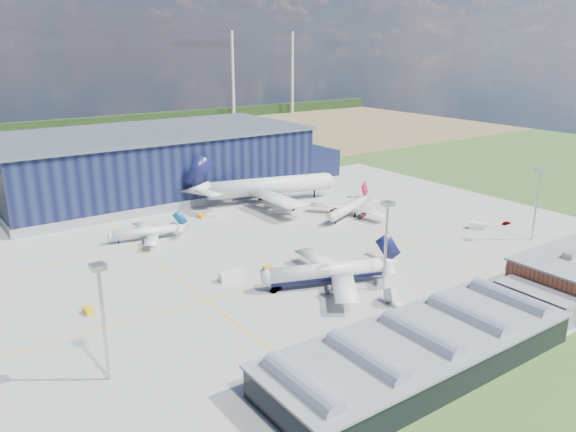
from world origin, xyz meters
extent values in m
plane|color=#355A22|center=(0.00, 0.00, 0.00)|extent=(600.00, 600.00, 0.00)
cube|color=#979792|center=(0.00, 10.00, 0.03)|extent=(220.00, 160.00, 0.06)
cube|color=yellow|center=(0.00, -10.00, 0.07)|extent=(180.00, 0.40, 0.02)
cube|color=yellow|center=(0.00, 35.00, 0.07)|extent=(180.00, 0.40, 0.02)
cube|color=yellow|center=(-30.00, 10.00, 0.07)|extent=(0.40, 120.00, 0.02)
cube|color=yellow|center=(40.00, 10.00, 0.07)|extent=(0.40, 120.00, 0.02)
cube|color=olive|center=(0.00, 220.00, 0.00)|extent=(600.00, 220.00, 0.01)
cube|color=black|center=(0.00, 300.00, 4.00)|extent=(600.00, 8.00, 8.00)
cylinder|color=silver|center=(150.00, 290.00, 35.00)|extent=(2.40, 2.40, 70.00)
cylinder|color=silver|center=(210.00, 290.00, 35.00)|extent=(2.40, 2.40, 70.00)
cube|color=black|center=(0.00, 95.00, 12.50)|extent=(120.00, 60.00, 25.00)
cube|color=gray|center=(0.00, 95.00, 1.60)|extent=(121.00, 61.00, 3.20)
cube|color=#525D68|center=(0.00, 95.00, 25.50)|extent=(122.00, 62.00, 1.20)
cube|color=black|center=(72.00, 90.00, 6.00)|extent=(24.00, 30.00, 12.00)
cube|color=black|center=(55.00, -48.80, 3.00)|extent=(44.00, 0.40, 1.40)
cube|color=black|center=(55.00, -48.80, 6.50)|extent=(44.00, 0.40, 1.40)
cube|color=#ADAEA9|center=(45.00, -58.00, 10.10)|extent=(3.20, 2.60, 1.60)
cube|color=black|center=(-10.00, -60.00, 3.00)|extent=(65.00, 22.00, 6.00)
cube|color=slate|center=(-10.00, -60.00, 6.20)|extent=(66.00, 23.00, 0.50)
cube|color=slate|center=(30.00, -60.00, 3.00)|extent=(10.00, 18.00, 6.00)
cylinder|color=gray|center=(-38.00, -60.00, 6.40)|extent=(4.40, 18.00, 4.40)
cylinder|color=gray|center=(-24.00, -60.00, 6.40)|extent=(4.40, 18.00, 4.40)
cylinder|color=gray|center=(-10.00, -60.00, 6.40)|extent=(4.40, 18.00, 4.40)
cylinder|color=gray|center=(4.00, -60.00, 6.40)|extent=(4.40, 18.00, 4.40)
cylinder|color=gray|center=(18.00, -60.00, 6.40)|extent=(4.40, 18.00, 4.40)
cylinder|color=#B5B7BC|center=(-60.00, -30.00, 11.00)|extent=(0.70, 0.70, 22.00)
cube|color=#B5B7BC|center=(-60.00, -30.00, 22.50)|extent=(2.60, 2.60, 1.00)
cylinder|color=#B5B7BC|center=(10.00, -30.00, 11.00)|extent=(0.70, 0.70, 22.00)
cube|color=#B5B7BC|center=(10.00, -30.00, 22.50)|extent=(2.60, 2.60, 1.00)
cylinder|color=#B5B7BC|center=(75.00, -30.00, 11.00)|extent=(0.70, 0.70, 22.00)
cube|color=#B5B7BC|center=(75.00, -30.00, 22.50)|extent=(2.60, 2.60, 1.00)
cube|color=gold|center=(-55.29, -0.76, 0.67)|extent=(2.15, 3.34, 1.35)
cube|color=gold|center=(-7.90, -3.92, 0.73)|extent=(3.06, 3.86, 1.47)
cube|color=silver|center=(-19.16, -3.17, 1.27)|extent=(6.12, 3.35, 2.54)
cube|color=silver|center=(46.81, 23.06, 0.71)|extent=(2.87, 3.68, 1.41)
cube|color=silver|center=(69.71, -13.35, 1.17)|extent=(4.81, 5.55, 2.34)
cube|color=gold|center=(-0.31, 51.46, 0.69)|extent=(2.42, 3.40, 1.37)
cube|color=silver|center=(3.27, 50.03, 0.71)|extent=(3.92, 3.64, 1.41)
cube|color=silver|center=(5.35, -37.30, 1.53)|extent=(3.44, 5.15, 3.06)
imported|color=#99999E|center=(82.22, -15.95, 0.60)|extent=(3.55, 1.45, 1.20)
imported|color=#99999E|center=(-13.12, -15.52, 0.62)|extent=(3.97, 2.62, 1.24)
camera|label=1|loc=(-84.97, -122.94, 59.47)|focal=35.00mm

